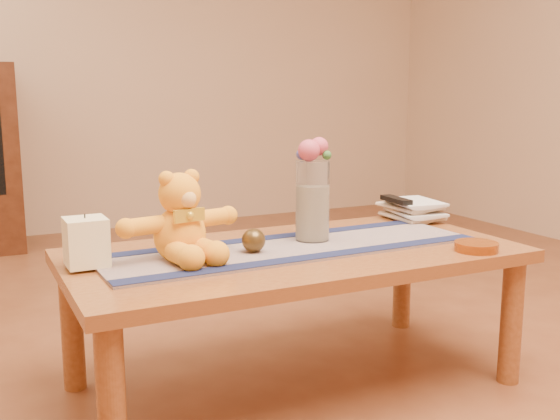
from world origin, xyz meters
name	(u,v)px	position (x,y,z in m)	size (l,w,h in m)	color
floor	(294,384)	(0.00, 0.00, 0.00)	(5.50, 5.50, 0.00)	brown
wall_back	(103,28)	(0.00, 2.75, 1.35)	(5.50, 5.50, 0.00)	tan
coffee_table_top	(294,256)	(0.00, 0.00, 0.43)	(1.40, 0.70, 0.04)	brown
table_leg_fl	(111,404)	(-0.64, -0.29, 0.21)	(0.07, 0.07, 0.41)	brown
table_leg_fr	(511,322)	(0.64, -0.29, 0.21)	(0.07, 0.07, 0.41)	brown
table_leg_bl	(72,327)	(-0.64, 0.29, 0.21)	(0.07, 0.07, 0.41)	brown
table_leg_br	(402,277)	(0.64, 0.29, 0.21)	(0.07, 0.07, 0.41)	brown
persian_runner	(291,248)	(-0.01, 0.01, 0.45)	(1.20, 0.35, 0.01)	#1C224F
runner_border_near	(315,256)	(0.00, -0.13, 0.46)	(1.20, 0.06, 0.00)	#151B3F
runner_border_far	(270,237)	(-0.01, 0.16, 0.46)	(1.20, 0.06, 0.00)	#151B3F
teddy_bear	(179,217)	(-0.36, 0.04, 0.58)	(0.36, 0.29, 0.24)	#FFA220
pillar_candle	(86,242)	(-0.62, 0.06, 0.53)	(0.11, 0.11, 0.13)	#FCF1B9
candle_wick	(85,216)	(-0.62, 0.06, 0.60)	(0.00, 0.00, 0.01)	black
glass_vase	(312,201)	(0.10, 0.07, 0.59)	(0.11, 0.11, 0.26)	silver
potpourri_fill	(312,213)	(0.10, 0.07, 0.55)	(0.09, 0.09, 0.18)	beige
rose_left	(309,150)	(0.08, 0.06, 0.75)	(0.07, 0.07, 0.07)	#BE435A
rose_right	(319,146)	(0.12, 0.07, 0.76)	(0.06, 0.06, 0.06)	#BE435A
blue_flower_back	(310,151)	(0.11, 0.10, 0.75)	(0.04, 0.04, 0.04)	#454997
blue_flower_side	(302,154)	(0.07, 0.09, 0.74)	(0.04, 0.04, 0.04)	#454997
leaf_sprig	(327,155)	(0.14, 0.05, 0.74)	(0.03, 0.03, 0.03)	#33662D
bronze_ball	(254,240)	(-0.14, 0.00, 0.49)	(0.07, 0.07, 0.07)	#453317
book_bottom	(394,219)	(0.55, 0.23, 0.46)	(0.17, 0.22, 0.02)	beige
book_lower	(396,214)	(0.55, 0.23, 0.48)	(0.16, 0.22, 0.02)	beige
book_upper	(393,209)	(0.54, 0.24, 0.50)	(0.17, 0.22, 0.02)	beige
book_top	(396,204)	(0.55, 0.23, 0.52)	(0.16, 0.22, 0.02)	beige
tv_remote	(396,200)	(0.55, 0.22, 0.54)	(0.04, 0.16, 0.02)	black
amber_dish	(476,247)	(0.50, -0.26, 0.46)	(0.13, 0.13, 0.03)	#BF5914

